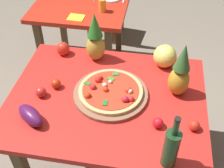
# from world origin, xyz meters

# --- Properties ---
(ground_plane) EXTENTS (10.00, 10.00, 0.00)m
(ground_plane) POSITION_xyz_m (0.00, 0.00, 0.00)
(ground_plane) COLOR gray
(display_table) EXTENTS (1.23, 0.96, 0.75)m
(display_table) POSITION_xyz_m (0.00, 0.00, 0.66)
(display_table) COLOR brown
(display_table) RESTS_ON ground_plane
(background_table) EXTENTS (0.88, 0.76, 0.75)m
(background_table) POSITION_xyz_m (-0.47, 1.18, 0.63)
(background_table) COLOR brown
(background_table) RESTS_ON ground_plane
(dining_chair) EXTENTS (0.45, 0.45, 0.85)m
(dining_chair) POSITION_xyz_m (-0.37, 1.78, 0.48)
(dining_chair) COLOR brown
(dining_chair) RESTS_ON ground_plane
(pizza_board) EXTENTS (0.46, 0.46, 0.02)m
(pizza_board) POSITION_xyz_m (0.02, 0.02, 0.76)
(pizza_board) COLOR brown
(pizza_board) RESTS_ON display_table
(pizza) EXTENTS (0.40, 0.40, 0.06)m
(pizza) POSITION_xyz_m (0.02, 0.01, 0.79)
(pizza) COLOR tan
(pizza) RESTS_ON pizza_board
(wine_bottle) EXTENTS (0.08, 0.08, 0.34)m
(wine_bottle) POSITION_xyz_m (0.39, -0.41, 0.88)
(wine_bottle) COLOR #19391D
(wine_bottle) RESTS_ON display_table
(pineapple_left) EXTENTS (0.13, 0.13, 0.36)m
(pineapple_left) POSITION_xyz_m (-0.15, 0.37, 0.91)
(pineapple_left) COLOR #B4923A
(pineapple_left) RESTS_ON display_table
(pineapple_right) EXTENTS (0.13, 0.13, 0.37)m
(pineapple_right) POSITION_xyz_m (0.43, 0.11, 0.92)
(pineapple_right) COLOR #BE8C27
(pineapple_right) RESTS_ON display_table
(melon) EXTENTS (0.16, 0.16, 0.16)m
(melon) POSITION_xyz_m (0.34, 0.38, 0.83)
(melon) COLOR #E0DB62
(melon) RESTS_ON display_table
(bell_pepper) EXTENTS (0.09, 0.09, 0.10)m
(bell_pepper) POSITION_xyz_m (-0.40, 0.39, 0.80)
(bell_pepper) COLOR red
(bell_pepper) RESTS_ON display_table
(eggplant) EXTENTS (0.22, 0.19, 0.09)m
(eggplant) POSITION_xyz_m (-0.39, -0.26, 0.80)
(eggplant) COLOR #501749
(eggplant) RESTS_ON display_table
(tomato_beside_pepper) EXTENTS (0.06, 0.06, 0.06)m
(tomato_beside_pepper) POSITION_xyz_m (-0.34, 0.03, 0.78)
(tomato_beside_pepper) COLOR red
(tomato_beside_pepper) RESTS_ON display_table
(tomato_by_bottle) EXTENTS (0.06, 0.06, 0.06)m
(tomato_by_bottle) POSITION_xyz_m (0.52, -0.17, 0.78)
(tomato_by_bottle) COLOR red
(tomato_by_bottle) RESTS_ON display_table
(tomato_near_board) EXTENTS (0.07, 0.07, 0.07)m
(tomato_near_board) POSITION_xyz_m (-0.40, -0.06, 0.79)
(tomato_near_board) COLOR red
(tomato_near_board) RESTS_ON display_table
(tomato_at_corner) EXTENTS (0.06, 0.06, 0.06)m
(tomato_at_corner) POSITION_xyz_m (0.33, -0.19, 0.78)
(tomato_at_corner) COLOR red
(tomato_at_corner) RESTS_ON display_table
(drinking_glass_juice) EXTENTS (0.07, 0.07, 0.11)m
(drinking_glass_juice) POSITION_xyz_m (-0.24, 1.07, 0.81)
(drinking_glass_juice) COLOR orange
(drinking_glass_juice) RESTS_ON background_table
(napkin_folded) EXTENTS (0.15, 0.13, 0.01)m
(napkin_folded) POSITION_xyz_m (-0.44, 0.92, 0.75)
(napkin_folded) COLOR yellow
(napkin_folded) RESTS_ON background_table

